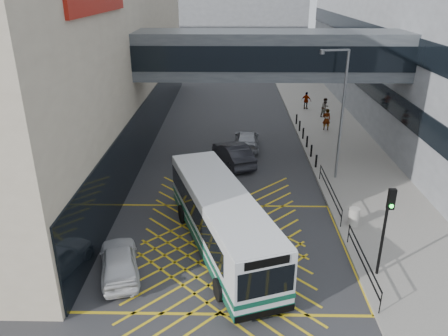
# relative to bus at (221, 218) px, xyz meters

# --- Properties ---
(ground) EXTENTS (120.00, 120.00, 0.00)m
(ground) POSITION_rel_bus_xyz_m (0.08, -0.20, -1.62)
(ground) COLOR #333335
(building_far) EXTENTS (28.00, 16.00, 18.00)m
(building_far) POSITION_rel_bus_xyz_m (-1.92, 59.80, 7.38)
(building_far) COLOR gray
(building_far) RESTS_ON ground
(skybridge) EXTENTS (20.00, 4.10, 3.00)m
(skybridge) POSITION_rel_bus_xyz_m (3.08, 11.80, 5.88)
(skybridge) COLOR #454B50
(skybridge) RESTS_ON ground
(pavement) EXTENTS (6.00, 54.00, 0.16)m
(pavement) POSITION_rel_bus_xyz_m (9.08, 14.80, -1.54)
(pavement) COLOR gray
(pavement) RESTS_ON ground
(box_junction) EXTENTS (12.00, 9.00, 0.01)m
(box_junction) POSITION_rel_bus_xyz_m (0.08, -0.20, -1.62)
(box_junction) COLOR gold
(box_junction) RESTS_ON ground
(bus) EXTENTS (5.84, 10.99, 3.02)m
(bus) POSITION_rel_bus_xyz_m (0.00, 0.00, 0.00)
(bus) COLOR silver
(bus) RESTS_ON ground
(car_white) EXTENTS (2.89, 4.68, 1.39)m
(car_white) POSITION_rel_bus_xyz_m (-4.42, -2.20, -0.93)
(car_white) COLOR silver
(car_white) RESTS_ON ground
(car_dark) EXTENTS (3.62, 5.38, 1.57)m
(car_dark) POSITION_rel_bus_xyz_m (0.62, 10.63, -0.84)
(car_dark) COLOR black
(car_dark) RESTS_ON ground
(car_silver) EXTENTS (2.15, 4.70, 1.44)m
(car_silver) POSITION_rel_bus_xyz_m (1.68, 13.95, -0.90)
(car_silver) COLOR #909298
(car_silver) RESTS_ON ground
(traffic_light) EXTENTS (0.30, 0.49, 4.22)m
(traffic_light) POSITION_rel_bus_xyz_m (6.92, -2.29, 1.29)
(traffic_light) COLOR black
(traffic_light) RESTS_ON pavement
(street_lamp) EXTENTS (1.87, 0.56, 8.22)m
(street_lamp) POSITION_rel_bus_xyz_m (7.13, 8.09, 3.22)
(street_lamp) COLOR slate
(street_lamp) RESTS_ON pavement
(litter_bin) EXTENTS (0.56, 0.56, 0.97)m
(litter_bin) POSITION_rel_bus_xyz_m (6.92, 1.99, -0.97)
(litter_bin) COLOR #ADA89E
(litter_bin) RESTS_ON pavement
(kerb_railings) EXTENTS (0.05, 12.54, 1.00)m
(kerb_railings) POSITION_rel_bus_xyz_m (6.23, 1.58, -0.74)
(kerb_railings) COLOR black
(kerb_railings) RESTS_ON pavement
(bollards) EXTENTS (0.14, 10.14, 0.90)m
(bollards) POSITION_rel_bus_xyz_m (6.33, 14.80, -1.01)
(bollards) COLOR black
(bollards) RESTS_ON pavement
(pedestrian_a) EXTENTS (0.77, 0.57, 1.87)m
(pedestrian_a) POSITION_rel_bus_xyz_m (8.64, 18.15, -0.53)
(pedestrian_a) COLOR gray
(pedestrian_a) RESTS_ON pavement
(pedestrian_b) EXTENTS (1.01, 0.90, 1.79)m
(pedestrian_b) POSITION_rel_bus_xyz_m (9.32, 22.18, -0.56)
(pedestrian_b) COLOR gray
(pedestrian_b) RESTS_ON pavement
(pedestrian_c) EXTENTS (1.12, 0.93, 1.72)m
(pedestrian_c) POSITION_rel_bus_xyz_m (7.97, 24.91, -0.60)
(pedestrian_c) COLOR gray
(pedestrian_c) RESTS_ON pavement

